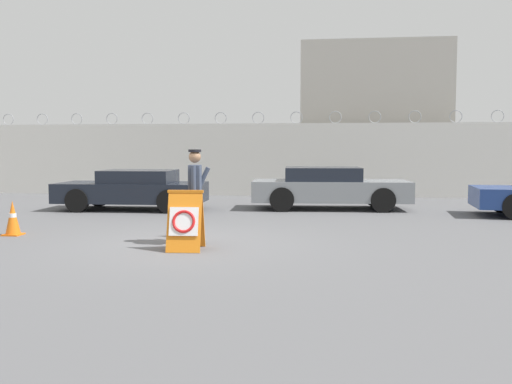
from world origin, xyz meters
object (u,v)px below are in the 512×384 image
object	(u,v)px
traffic_cone_near	(13,218)
parked_car_front_coupe	(133,189)
traffic_cone_mid	(182,219)
parked_car_rear_sedan	(329,188)
barricade_sign	(185,220)
security_guard	(195,191)

from	to	relation	value
traffic_cone_near	parked_car_front_coupe	xyz separation A→B (m)	(0.84, 5.15, 0.25)
traffic_cone_mid	parked_car_front_coupe	world-z (taller)	parked_car_front_coupe
traffic_cone_mid	parked_car_front_coupe	distance (m)	5.63
traffic_cone_near	traffic_cone_mid	bearing A→B (deg)	3.99
traffic_cone_near	traffic_cone_mid	size ratio (longest dim) A/B	0.95
traffic_cone_near	parked_car_front_coupe	distance (m)	5.22
traffic_cone_mid	traffic_cone_near	bearing A→B (deg)	-176.01
traffic_cone_near	parked_car_rear_sedan	distance (m)	9.03
parked_car_rear_sedan	barricade_sign	bearing A→B (deg)	-112.72
barricade_sign	parked_car_rear_sedan	size ratio (longest dim) A/B	0.23
parked_car_front_coupe	traffic_cone_near	bearing A→B (deg)	79.15
barricade_sign	traffic_cone_near	world-z (taller)	barricade_sign
traffic_cone_mid	security_guard	bearing A→B (deg)	-58.79
parked_car_front_coupe	parked_car_rear_sedan	distance (m)	5.88
parked_car_rear_sedan	traffic_cone_mid	bearing A→B (deg)	-120.80
barricade_sign	traffic_cone_mid	bearing A→B (deg)	102.94
barricade_sign	security_guard	xyz separation A→B (m)	(0.02, 0.71, 0.48)
traffic_cone_mid	parked_car_front_coupe	xyz separation A→B (m)	(-2.78, 4.89, 0.23)
barricade_sign	security_guard	distance (m)	0.86
barricade_sign	parked_car_front_coupe	world-z (taller)	parked_car_front_coupe
barricade_sign	traffic_cone_near	distance (m)	4.27
barricade_sign	security_guard	bearing A→B (deg)	84.41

